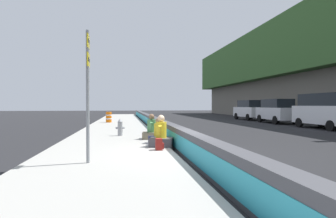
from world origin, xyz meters
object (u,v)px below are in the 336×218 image
seated_person_foreground (161,137)px  parked_car_third (326,110)px  seated_person_middle (158,135)px  fire_hydrant (120,127)px  route_sign_post (88,87)px  seated_person_rear (152,131)px  parked_car_fourth (277,111)px  parked_car_midline (250,110)px  construction_barrel (109,117)px  backpack (159,144)px

seated_person_foreground → parked_car_third: bearing=-59.9°
seated_person_middle → parked_car_third: parked_car_third is taller
fire_hydrant → seated_person_foreground: seated_person_foreground is taller
route_sign_post → seated_person_rear: 5.83m
parked_car_fourth → parked_car_midline: size_ratio=1.00×
parked_car_fourth → parked_car_midline: (6.03, -0.13, 0.00)m
route_sign_post → seated_person_foreground: bearing=-41.1°
route_sign_post → parked_car_midline: 27.30m
parked_car_third → fire_hydrant: bearing=103.5°
route_sign_post → parked_car_midline: (22.60, -15.29, -1.03)m
seated_person_rear → construction_barrel: size_ratio=1.23×
seated_person_foreground → backpack: 0.86m
route_sign_post → parked_car_fourth: route_sign_post is taller
parked_car_third → parked_car_midline: parked_car_third is taller
parked_car_fourth → parked_car_midline: bearing=-1.2°
parked_car_midline → construction_barrel: bearing=105.9°
backpack → parked_car_midline: (20.71, -13.11, 0.85)m
seated_person_foreground → parked_car_fourth: parked_car_fourth is taller
backpack → construction_barrel: 16.45m
backpack → route_sign_post: bearing=130.8°
construction_barrel → parked_car_third: (-7.92, -15.70, 0.73)m
seated_person_rear → parked_car_third: bearing=-68.7°
seated_person_rear → parked_car_midline: size_ratio=0.24×
seated_person_middle → route_sign_post: bearing=147.0°
route_sign_post → backpack: size_ratio=9.00×
route_sign_post → seated_person_rear: (5.11, -2.22, -1.71)m
route_sign_post → seated_person_middle: (3.64, -2.37, -1.75)m
seated_person_middle → parked_car_third: (6.55, -12.90, 0.89)m
seated_person_middle → fire_hydrant: bearing=27.6°
seated_person_foreground → seated_person_rear: bearing=3.2°
seated_person_foreground → parked_car_fourth: bearing=-42.7°
seated_person_foreground → construction_barrel: (15.41, 2.79, 0.10)m
fire_hydrant → backpack: 5.05m
parked_car_midline → seated_person_middle: bearing=145.7°
seated_person_foreground → seated_person_middle: (0.93, -0.01, -0.05)m
fire_hydrant → parked_car_third: 14.94m
seated_person_foreground → parked_car_fourth: (13.86, -12.80, 0.67)m
seated_person_middle → parked_car_fourth: 18.20m
seated_person_foreground → parked_car_midline: bearing=-33.0°
seated_person_rear → parked_car_third: (5.08, -13.04, 0.85)m
route_sign_post → fire_hydrant: (6.72, -0.76, -1.62)m
fire_hydrant → construction_barrel: size_ratio=0.93×
seated_person_rear → backpack: seated_person_rear is taller
seated_person_foreground → construction_barrel: size_ratio=1.26×
parked_car_third → route_sign_post: bearing=123.7°
route_sign_post → fire_hydrant: bearing=-6.4°
route_sign_post → seated_person_foreground: route_sign_post is taller
parked_car_third → parked_car_midline: size_ratio=1.06×
backpack → seated_person_foreground: bearing=-12.1°
parked_car_third → parked_car_midline: 12.41m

